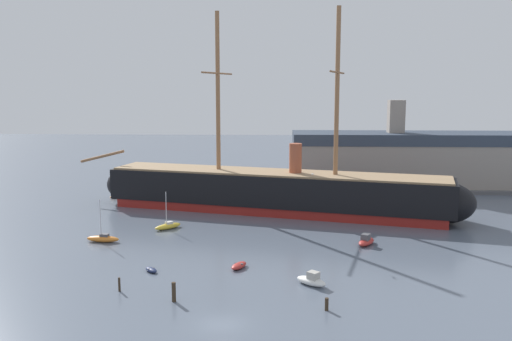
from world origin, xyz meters
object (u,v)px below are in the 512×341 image
object	(u,v)px
mooring_piling_left_pair	(119,284)
dockside_warehouse_right	(409,161)
dinghy_near_centre	(239,266)
sailboat_mid_left	(103,238)
mooring_piling_right_pair	(327,304)
mooring_piling_nearest	(174,292)
seagull_in_flight	(313,174)
dinghy_far_left	(115,197)
motorboat_foreground_right	(312,280)
motorboat_mid_right	(366,241)
sailboat_alongside_bow	(168,226)
tall_ship	(275,191)
dinghy_foreground_left	(151,270)
dinghy_far_right	(411,202)

from	to	relation	value
mooring_piling_left_pair	dockside_warehouse_right	distance (m)	76.27
dinghy_near_centre	sailboat_mid_left	bearing A→B (deg)	152.10
mooring_piling_left_pair	mooring_piling_right_pair	size ratio (longest dim) A/B	1.19
mooring_piling_nearest	seagull_in_flight	world-z (taller)	seagull_in_flight
dinghy_far_left	motorboat_foreground_right	bearing A→B (deg)	-52.36
motorboat_mid_right	seagull_in_flight	bearing A→B (deg)	-170.59
motorboat_mid_right	mooring_piling_right_pair	size ratio (longest dim) A/B	3.26
sailboat_alongside_bow	dockside_warehouse_right	bearing A→B (deg)	38.80
tall_ship	dinghy_near_centre	world-z (taller)	tall_ship
mooring_piling_nearest	sailboat_alongside_bow	bearing A→B (deg)	102.50
dinghy_far_left	seagull_in_flight	distance (m)	48.85
tall_ship	dinghy_far_left	bearing A→B (deg)	161.51
tall_ship	sailboat_mid_left	bearing A→B (deg)	-140.64
dinghy_foreground_left	mooring_piling_left_pair	size ratio (longest dim) A/B	1.43
mooring_piling_right_pair	dinghy_foreground_left	bearing A→B (deg)	151.91
mooring_piling_left_pair	dockside_warehouse_right	world-z (taller)	dockside_warehouse_right
sailboat_mid_left	seagull_in_flight	size ratio (longest dim) A/B	5.53
dinghy_far_right	seagull_in_flight	bearing A→B (deg)	-125.19
dinghy_foreground_left	sailboat_alongside_bow	distance (m)	19.65
sailboat_alongside_bow	dinghy_far_right	xyz separation A→B (m)	(41.55, 19.96, -0.19)
motorboat_foreground_right	sailboat_alongside_bow	xyz separation A→B (m)	(-20.49, 23.17, -0.06)
dinghy_foreground_left	dockside_warehouse_right	bearing A→B (deg)	52.41
tall_ship	dinghy_far_left	xyz separation A→B (m)	(-31.10, 10.40, -3.42)
mooring_piling_nearest	seagull_in_flight	distance (m)	26.41
sailboat_mid_left	dinghy_far_right	bearing A→B (deg)	29.06
sailboat_mid_left	dinghy_far_right	xyz separation A→B (m)	(49.23, 27.35, -0.22)
tall_ship	mooring_piling_left_pair	distance (m)	41.49
dinghy_near_centre	mooring_piling_right_pair	bearing A→B (deg)	-52.25
sailboat_alongside_bow	mooring_piling_nearest	xyz separation A→B (m)	(6.30, -28.40, 0.52)
dinghy_far_left	seagull_in_flight	world-z (taller)	seagull_in_flight
dinghy_near_centre	mooring_piling_left_pair	xyz separation A→B (m)	(-12.15, -7.93, 0.41)
mooring_piling_left_pair	motorboat_mid_right	bearing A→B (deg)	32.45
dinghy_far_right	dinghy_near_centre	bearing A→B (deg)	-127.87
sailboat_alongside_bow	mooring_piling_left_pair	world-z (taller)	sailboat_alongside_bow
mooring_piling_nearest	dinghy_foreground_left	bearing A→B (deg)	116.28
dinghy_far_right	motorboat_mid_right	bearing A→B (deg)	-114.81
dinghy_foreground_left	motorboat_foreground_right	xyz separation A→B (m)	(18.56, -3.62, 0.30)
dinghy_foreground_left	dinghy_near_centre	world-z (taller)	dinghy_near_centre
motorboat_foreground_right	mooring_piling_nearest	size ratio (longest dim) A/B	1.92
mooring_piling_right_pair	dockside_warehouse_right	xyz separation A→B (m)	(23.05, 65.85, 5.35)
sailboat_mid_left	seagull_in_flight	xyz separation A→B (m)	(29.04, -1.28, 9.51)
mooring_piling_nearest	mooring_piling_right_pair	xyz separation A→B (m)	(15.23, -1.62, -0.38)
dinghy_foreground_left	mooring_piling_nearest	size ratio (longest dim) A/B	1.06
mooring_piling_nearest	mooring_piling_left_pair	bearing A→B (deg)	157.73
dinghy_near_centre	dinghy_far_left	distance (m)	48.67
mooring_piling_nearest	tall_ship	bearing A→B (deg)	76.22
motorboat_foreground_right	mooring_piling_left_pair	xyz separation A→B (m)	(-20.51, -2.64, 0.20)
mooring_piling_left_pair	dockside_warehouse_right	xyz separation A→B (m)	(44.60, 61.65, 5.23)
dinghy_foreground_left	mooring_piling_nearest	distance (m)	9.89
dinghy_far_right	mooring_piling_right_pair	xyz separation A→B (m)	(-20.03, -49.97, 0.33)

